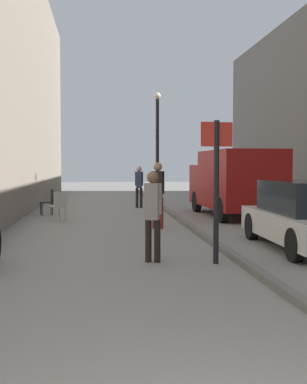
{
  "coord_description": "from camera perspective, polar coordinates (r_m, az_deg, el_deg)",
  "views": [
    {
      "loc": [
        -0.95,
        -2.16,
        1.79
      ],
      "look_at": [
        0.51,
        11.64,
        1.05
      ],
      "focal_mm": 46.84,
      "sensor_mm": 36.0,
      "label": 1
    }
  ],
  "objects": [
    {
      "name": "lamp_post",
      "position": [
        20.61,
        0.44,
        5.64
      ],
      "size": [
        0.28,
        0.28,
        4.76
      ],
      "color": "black",
      "rests_on": "ground_plane"
    },
    {
      "name": "street_sign_post",
      "position": [
        9.12,
        7.17,
        1.48
      ],
      "size": [
        0.6,
        0.11,
        2.6
      ],
      "rotation": [
        0.0,
        0.0,
        3.27
      ],
      "color": "black",
      "rests_on": "ground_plane"
    },
    {
      "name": "cafe_chair_by_doorway",
      "position": [
        18.39,
        -11.82,
        -0.89
      ],
      "size": [
        0.53,
        0.53,
        0.94
      ],
      "rotation": [
        0.0,
        0.0,
        1.82
      ],
      "color": "black",
      "rests_on": "ground_plane"
    },
    {
      "name": "pedestrian_main_foreground",
      "position": [
        9.2,
        -0.07,
        -2.06
      ],
      "size": [
        0.33,
        0.24,
        1.68
      ],
      "rotation": [
        0.0,
        0.0,
        2.87
      ],
      "color": "black",
      "rests_on": "ground_plane"
    },
    {
      "name": "pedestrian_mid_block",
      "position": [
        14.09,
        0.5,
        0.17
      ],
      "size": [
        0.36,
        0.26,
        1.87
      ],
      "rotation": [
        0.0,
        0.0,
        -0.24
      ],
      "color": "maroon",
      "rests_on": "ground_plane"
    },
    {
      "name": "pedestrian_far_crossing",
      "position": [
        21.15,
        -1.66,
        0.94
      ],
      "size": [
        0.34,
        0.24,
        1.76
      ],
      "rotation": [
        0.0,
        0.0,
        -0.22
      ],
      "color": "black",
      "rests_on": "ground_plane"
    },
    {
      "name": "delivery_van",
      "position": [
        17.73,
        9.25,
        1.23
      ],
      "size": [
        2.25,
        5.32,
        2.3
      ],
      "rotation": [
        0.0,
        0.0,
        0.03
      ],
      "color": "maroon",
      "rests_on": "ground_plane"
    },
    {
      "name": "ground_plane",
      "position": [
        14.3,
        -2.18,
        -4.14
      ],
      "size": [
        80.0,
        80.0,
        0.0
      ],
      "primitive_type": "plane",
      "color": "gray"
    },
    {
      "name": "cafe_chair_near_window",
      "position": [
        16.38,
        -10.78,
        -1.36
      ],
      "size": [
        0.61,
        0.61,
        0.94
      ],
      "rotation": [
        0.0,
        0.0,
        0.6
      ],
      "color": "#B7B2A8",
      "rests_on": "ground_plane"
    },
    {
      "name": "kerb_strip",
      "position": [
        14.49,
        4.08,
        -3.82
      ],
      "size": [
        0.16,
        40.0,
        0.12
      ],
      "primitive_type": "cube",
      "color": "#615F5B",
      "rests_on": "ground_plane"
    }
  ]
}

